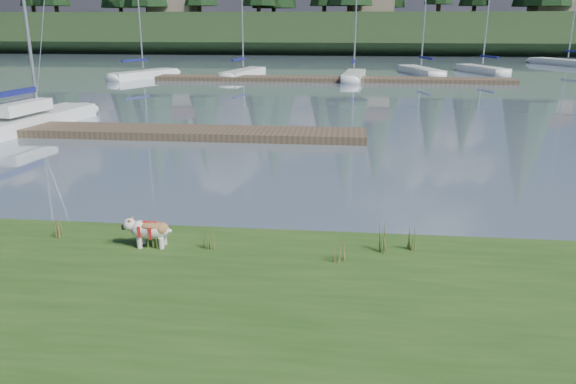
# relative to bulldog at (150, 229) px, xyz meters

# --- Properties ---
(ground) EXTENTS (200.00, 200.00, 0.00)m
(ground) POSITION_rel_bulldog_xyz_m (0.20, 32.60, -0.68)
(ground) COLOR gray
(ground) RESTS_ON ground
(bank) EXTENTS (60.00, 9.00, 0.35)m
(bank) POSITION_rel_bulldog_xyz_m (0.20, -3.40, -0.50)
(bank) COLOR #2C4C1A
(bank) RESTS_ON ground
(ridge) EXTENTS (200.00, 20.00, 5.00)m
(ridge) POSITION_rel_bulldog_xyz_m (0.20, 75.60, 1.82)
(ridge) COLOR black
(ridge) RESTS_ON ground
(bulldog) EXTENTS (0.87, 0.40, 0.53)m
(bulldog) POSITION_rel_bulldog_xyz_m (0.00, 0.00, 0.00)
(bulldog) COLOR silver
(bulldog) RESTS_ON bank
(sailboat_main) EXTENTS (2.72, 8.35, 11.87)m
(sailboat_main) POSITION_rel_bulldog_xyz_m (-9.49, 13.04, -0.26)
(sailboat_main) COLOR white
(sailboat_main) RESTS_ON ground
(dock_near) EXTENTS (16.00, 2.00, 0.30)m
(dock_near) POSITION_rel_bulldog_xyz_m (-3.80, 11.60, -0.53)
(dock_near) COLOR #4C3D2C
(dock_near) RESTS_ON ground
(dock_far) EXTENTS (26.00, 2.20, 0.30)m
(dock_far) POSITION_rel_bulldog_xyz_m (2.20, 32.60, -0.53)
(dock_far) COLOR #4C3D2C
(dock_far) RESTS_ON ground
(sailboat_bg_0) EXTENTS (4.28, 6.75, 10.09)m
(sailboat_bg_0) POSITION_rel_bulldog_xyz_m (-12.01, 33.82, -0.35)
(sailboat_bg_0) COLOR white
(sailboat_bg_0) RESTS_ON ground
(sailboat_bg_1) EXTENTS (2.85, 7.02, 10.41)m
(sailboat_bg_1) POSITION_rel_bulldog_xyz_m (-4.69, 35.80, -0.35)
(sailboat_bg_1) COLOR white
(sailboat_bg_1) RESTS_ON ground
(sailboat_bg_2) EXTENTS (1.92, 6.89, 10.34)m
(sailboat_bg_2) POSITION_rel_bulldog_xyz_m (3.88, 34.48, -0.35)
(sailboat_bg_2) COLOR white
(sailboat_bg_2) RESTS_ON ground
(sailboat_bg_3) EXTENTS (3.48, 7.68, 11.16)m
(sailboat_bg_3) POSITION_rel_bulldog_xyz_m (9.12, 39.20, -0.35)
(sailboat_bg_3) COLOR white
(sailboat_bg_3) RESTS_ON ground
(sailboat_bg_4) EXTENTS (3.68, 7.07, 10.46)m
(sailboat_bg_4) POSITION_rel_bulldog_xyz_m (14.43, 41.22, -0.35)
(sailboat_bg_4) COLOR white
(sailboat_bg_4) RESTS_ON ground
(sailboat_bg_5) EXTENTS (5.86, 8.96, 12.97)m
(sailboat_bg_5) POSITION_rel_bulldog_xyz_m (24.44, 50.70, -0.36)
(sailboat_bg_5) COLOR white
(sailboat_bg_5) RESTS_ON ground
(weed_0) EXTENTS (0.17, 0.14, 0.62)m
(weed_0) POSITION_rel_bulldog_xyz_m (0.06, -0.05, -0.07)
(weed_0) COLOR #475B23
(weed_0) RESTS_ON bank
(weed_1) EXTENTS (0.17, 0.14, 0.56)m
(weed_1) POSITION_rel_bulldog_xyz_m (1.09, 0.02, -0.09)
(weed_1) COLOR #475B23
(weed_1) RESTS_ON bank
(weed_2) EXTENTS (0.17, 0.14, 0.61)m
(weed_2) POSITION_rel_bulldog_xyz_m (4.13, 0.22, -0.07)
(weed_2) COLOR #475B23
(weed_2) RESTS_ON bank
(weed_3) EXTENTS (0.17, 0.14, 0.54)m
(weed_3) POSITION_rel_bulldog_xyz_m (-1.88, 0.26, -0.10)
(weed_3) COLOR #475B23
(weed_3) RESTS_ON bank
(weed_4) EXTENTS (0.17, 0.14, 0.47)m
(weed_4) POSITION_rel_bulldog_xyz_m (3.45, -0.28, -0.13)
(weed_4) COLOR #475B23
(weed_4) RESTS_ON bank
(weed_5) EXTENTS (0.17, 0.14, 0.61)m
(weed_5) POSITION_rel_bulldog_xyz_m (4.71, 0.39, -0.07)
(weed_5) COLOR #475B23
(weed_5) RESTS_ON bank
(mud_lip) EXTENTS (60.00, 0.50, 0.14)m
(mud_lip) POSITION_rel_bulldog_xyz_m (0.20, 1.00, -0.61)
(mud_lip) COLOR #33281C
(mud_lip) RESTS_ON ground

